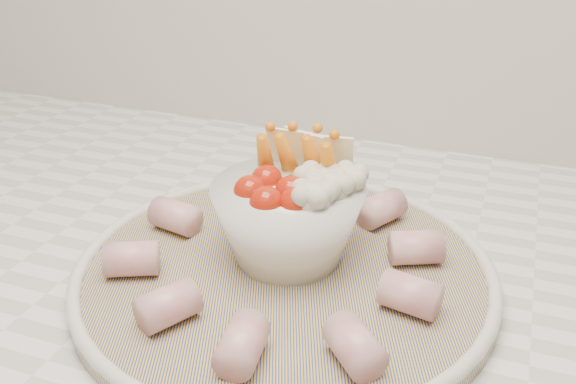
% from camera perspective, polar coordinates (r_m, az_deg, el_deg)
% --- Properties ---
extents(serving_platter, '(0.48, 0.48, 0.02)m').
position_cam_1_polar(serving_platter, '(0.57, -0.31, -7.05)').
color(serving_platter, navy).
rests_on(serving_platter, kitchen_counter).
extents(veggie_bowl, '(0.14, 0.14, 0.11)m').
position_cam_1_polar(veggie_bowl, '(0.56, 0.28, -1.95)').
color(veggie_bowl, white).
rests_on(veggie_bowl, serving_platter).
extents(cured_meat_rolls, '(0.29, 0.30, 0.03)m').
position_cam_1_polar(cured_meat_rolls, '(0.56, -0.39, -5.40)').
color(cured_meat_rolls, '#B95463').
rests_on(cured_meat_rolls, serving_platter).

